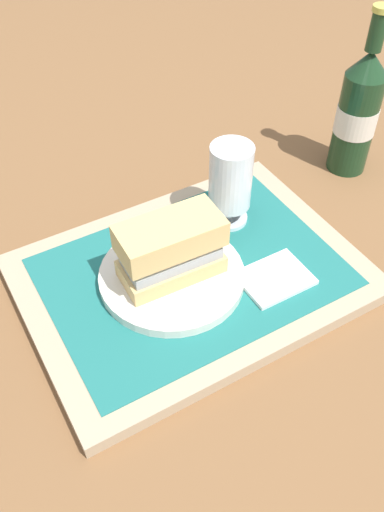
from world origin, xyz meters
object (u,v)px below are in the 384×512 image
(plate, at_px, (173,277))
(beer_glass, at_px, (230,182))
(beer_bottle, at_px, (358,112))
(sandwich, at_px, (174,249))

(plate, bearing_deg, beer_glass, 27.16)
(beer_bottle, bearing_deg, beer_glass, -172.62)
(sandwich, height_order, beer_glass, beer_glass)
(sandwich, relative_size, beer_bottle, 0.51)
(plate, relative_size, sandwich, 1.41)
(sandwich, bearing_deg, beer_bottle, 16.71)
(plate, distance_m, beer_glass, 0.16)
(beer_glass, bearing_deg, sandwich, -152.17)
(sandwich, height_order, beer_bottle, beer_bottle)
(plate, distance_m, sandwich, 0.05)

